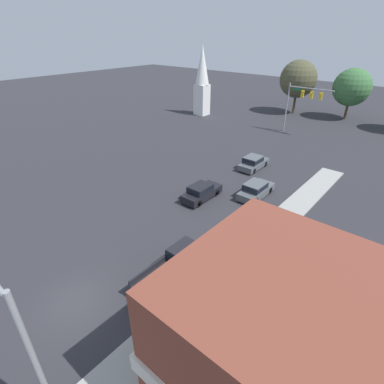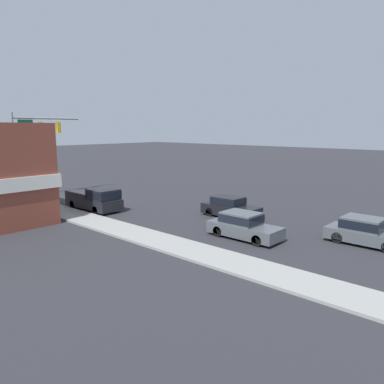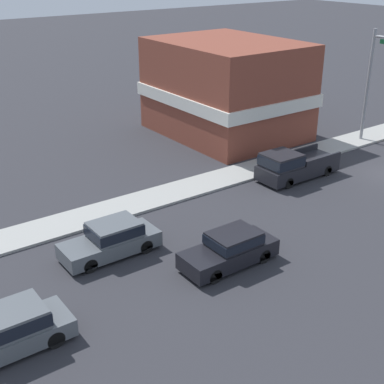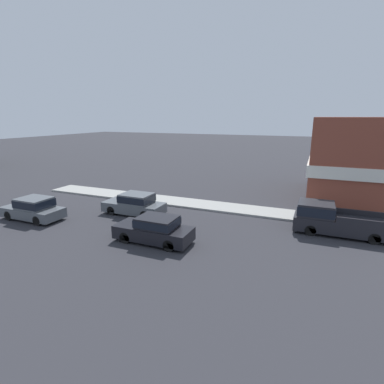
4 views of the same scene
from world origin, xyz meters
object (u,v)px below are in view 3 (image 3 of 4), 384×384
Objects in this scene: car_second_ahead at (10,329)px; car_oncoming at (112,238)px; pickup_truck_parked at (292,165)px; car_lead at (230,248)px.

car_second_ahead is 6.93m from car_oncoming.
pickup_truck_parked is (1.56, -13.14, 0.10)m from car_oncoming.
car_oncoming is 0.84× the size of pickup_truck_parked.
car_second_ahead is 0.81× the size of pickup_truck_parked.
car_lead is 0.83× the size of pickup_truck_parked.
car_oncoming is (3.83, 3.83, 0.02)m from car_lead.
pickup_truck_parked reaches higher than car_second_ahead.
pickup_truck_parked is (5.39, -9.31, 0.12)m from car_lead.
pickup_truck_parked is at bearing -74.63° from car_second_ahead.
car_second_ahead is (0.16, 9.71, 0.01)m from car_lead.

